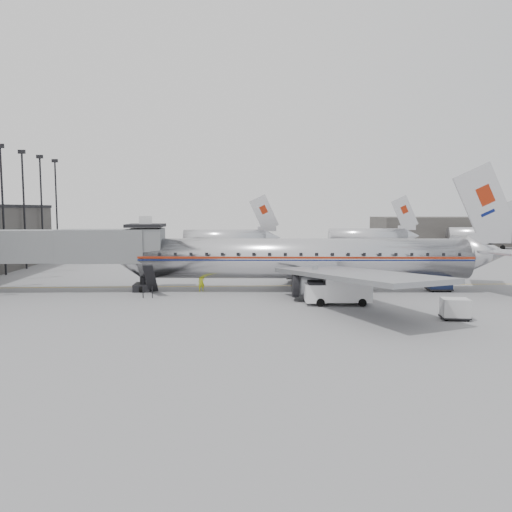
{
  "coord_description": "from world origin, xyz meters",
  "views": [
    {
      "loc": [
        -0.9,
        -43.82,
        7.81
      ],
      "look_at": [
        1.52,
        4.39,
        3.2
      ],
      "focal_mm": 35.0,
      "sensor_mm": 36.0,
      "label": 1
    }
  ],
  "objects_px": {
    "airliner": "(312,259)",
    "baggage_cart_white": "(455,308)",
    "baggage_cart_navy": "(439,281)",
    "ramp_worker": "(201,282)",
    "service_van": "(339,289)"
  },
  "relations": [
    {
      "from": "airliner",
      "to": "baggage_cart_white",
      "type": "distance_m",
      "value": 15.43
    },
    {
      "from": "baggage_cart_navy",
      "to": "ramp_worker",
      "type": "distance_m",
      "value": 22.51
    },
    {
      "from": "airliner",
      "to": "baggage_cart_navy",
      "type": "xyz_separation_m",
      "value": [
        12.0,
        -0.95,
        -2.15
      ]
    },
    {
      "from": "service_van",
      "to": "baggage_cart_white",
      "type": "height_order",
      "value": "service_van"
    },
    {
      "from": "airliner",
      "to": "ramp_worker",
      "type": "xyz_separation_m",
      "value": [
        -10.48,
        0.05,
        -2.22
      ]
    },
    {
      "from": "airliner",
      "to": "baggage_cart_white",
      "type": "relative_size",
      "value": 18.32
    },
    {
      "from": "airliner",
      "to": "baggage_cart_navy",
      "type": "bearing_deg",
      "value": -0.85
    },
    {
      "from": "service_van",
      "to": "baggage_cart_navy",
      "type": "bearing_deg",
      "value": 32.18
    },
    {
      "from": "service_van",
      "to": "ramp_worker",
      "type": "relative_size",
      "value": 3.18
    },
    {
      "from": "service_van",
      "to": "baggage_cart_navy",
      "type": "relative_size",
      "value": 2.39
    },
    {
      "from": "service_van",
      "to": "ramp_worker",
      "type": "height_order",
      "value": "service_van"
    },
    {
      "from": "baggage_cart_navy",
      "to": "baggage_cart_white",
      "type": "relative_size",
      "value": 1.07
    },
    {
      "from": "airliner",
      "to": "baggage_cart_white",
      "type": "height_order",
      "value": "airliner"
    },
    {
      "from": "baggage_cart_white",
      "to": "ramp_worker",
      "type": "relative_size",
      "value": 1.24
    },
    {
      "from": "service_van",
      "to": "baggage_cart_navy",
      "type": "height_order",
      "value": "service_van"
    }
  ]
}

